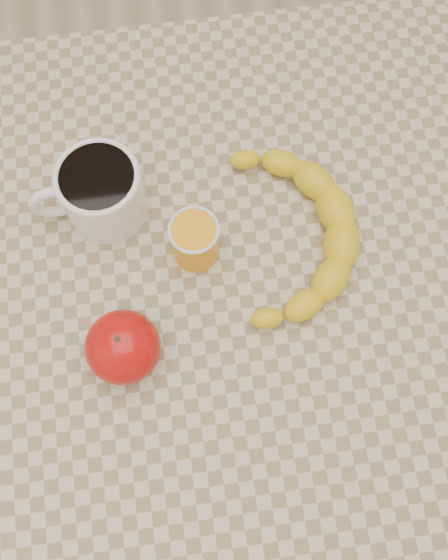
{
  "coord_description": "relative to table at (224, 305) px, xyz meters",
  "views": [
    {
      "loc": [
        -0.03,
        -0.23,
        1.47
      ],
      "look_at": [
        0.0,
        0.0,
        0.77
      ],
      "focal_mm": 40.0,
      "sensor_mm": 36.0,
      "label": 1
    }
  ],
  "objects": [
    {
      "name": "apple",
      "position": [
        -0.12,
        -0.07,
        0.12
      ],
      "size": [
        0.11,
        0.11,
        0.08
      ],
      "color": "#A30509",
      "rests_on": "table"
    },
    {
      "name": "orange_juice_glass",
      "position": [
        -0.03,
        0.05,
        0.12
      ],
      "size": [
        0.06,
        0.06,
        0.07
      ],
      "color": "orange",
      "rests_on": "table"
    },
    {
      "name": "coffee_mug",
      "position": [
        -0.13,
        0.12,
        0.13
      ],
      "size": [
        0.14,
        0.11,
        0.09
      ],
      "color": "white",
      "rests_on": "table"
    },
    {
      "name": "ground",
      "position": [
        0.0,
        0.0,
        -0.66
      ],
      "size": [
        3.0,
        3.0,
        0.0
      ],
      "primitive_type": "plane",
      "color": "tan",
      "rests_on": "ground"
    },
    {
      "name": "banana",
      "position": [
        0.09,
        0.04,
        0.11
      ],
      "size": [
        0.31,
        0.36,
        0.05
      ],
      "primitive_type": null,
      "rotation": [
        0.0,
        0.0,
        -0.2
      ],
      "color": "yellow",
      "rests_on": "table"
    },
    {
      "name": "table",
      "position": [
        0.0,
        0.0,
        0.0
      ],
      "size": [
        0.8,
        0.8,
        0.75
      ],
      "color": "tan",
      "rests_on": "ground"
    }
  ]
}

